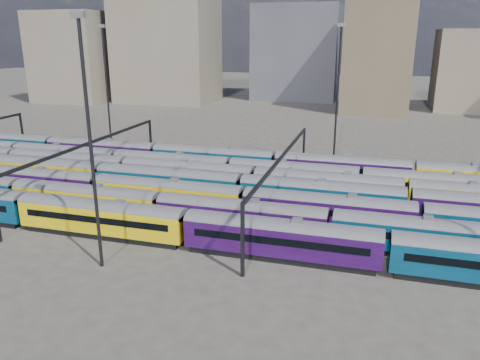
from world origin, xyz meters
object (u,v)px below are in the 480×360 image
(rake_0, at_px, (281,235))
(rake_1, at_px, (241,214))
(rake_2, at_px, (98,185))
(mast_2, at_px, (90,137))

(rake_0, xyz_separation_m, rake_1, (-5.98, 5.00, -0.06))
(rake_2, distance_m, mast_2, 23.12)
(rake_0, xyz_separation_m, rake_2, (-28.94, 10.00, -0.02))
(rake_0, distance_m, rake_2, 30.62)
(rake_0, distance_m, mast_2, 22.22)
(rake_1, bearing_deg, rake_0, -39.91)
(rake_2, bearing_deg, rake_0, -19.06)
(rake_0, relative_size, mast_2, 6.01)
(rake_0, height_order, rake_2, rake_0)
(rake_1, relative_size, mast_2, 5.88)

